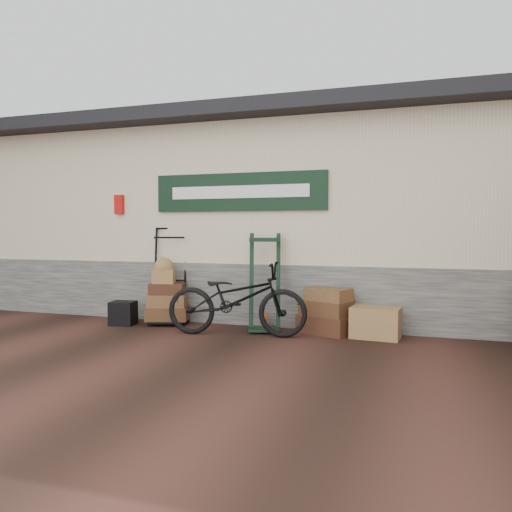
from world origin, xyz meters
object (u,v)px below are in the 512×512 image
at_px(suitcase_stack, 326,310).
at_px(bicycle, 237,295).
at_px(wicker_hamper, 375,322).
at_px(green_barrow, 265,282).
at_px(porter_trolley, 169,274).
at_px(black_trunk, 123,313).

relative_size(suitcase_stack, bicycle, 0.38).
bearing_deg(wicker_hamper, suitcase_stack, 171.20).
distance_m(green_barrow, suitcase_stack, 0.92).
relative_size(porter_trolley, black_trunk, 4.24).
xyz_separation_m(black_trunk, bicycle, (1.86, -0.20, 0.37)).
xyz_separation_m(green_barrow, wicker_hamper, (1.50, -0.01, -0.47)).
bearing_deg(porter_trolley, suitcase_stack, -17.65).
distance_m(black_trunk, bicycle, 1.90).
bearing_deg(green_barrow, suitcase_stack, -7.58).
bearing_deg(wicker_hamper, bicycle, -166.37).
bearing_deg(bicycle, suitcase_stack, -71.88).
distance_m(porter_trolley, suitcase_stack, 2.43).
bearing_deg(bicycle, green_barrow, -38.22).
relative_size(suitcase_stack, black_trunk, 2.04).
distance_m(suitcase_stack, bicycle, 1.24).
distance_m(wicker_hamper, bicycle, 1.85).
height_order(suitcase_stack, wicker_hamper, suitcase_stack).
bearing_deg(green_barrow, porter_trolley, 160.70).
height_order(green_barrow, black_trunk, green_barrow).
relative_size(black_trunk, bicycle, 0.18).
xyz_separation_m(suitcase_stack, black_trunk, (-2.96, -0.33, -0.14)).
height_order(suitcase_stack, black_trunk, suitcase_stack).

